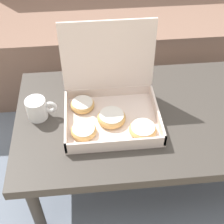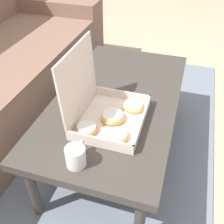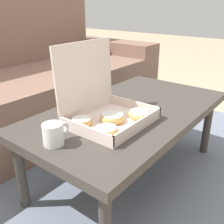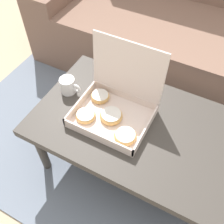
{
  "view_description": "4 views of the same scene",
  "coord_description": "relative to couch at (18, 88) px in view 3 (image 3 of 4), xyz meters",
  "views": [
    {
      "loc": [
        -0.26,
        -0.94,
        1.24
      ],
      "look_at": [
        -0.18,
        -0.14,
        0.44
      ],
      "focal_mm": 50.0,
      "sensor_mm": 36.0,
      "label": 1
    },
    {
      "loc": [
        -1.03,
        -0.4,
        1.16
      ],
      "look_at": [
        -0.18,
        -0.14,
        0.44
      ],
      "focal_mm": 42.0,
      "sensor_mm": 36.0,
      "label": 2
    },
    {
      "loc": [
        -0.98,
        -0.77,
        0.87
      ],
      "look_at": [
        -0.18,
        -0.14,
        0.44
      ],
      "focal_mm": 42.0,
      "sensor_mm": 36.0,
      "label": 3
    },
    {
      "loc": [
        0.17,
        -0.79,
        1.36
      ],
      "look_at": [
        -0.18,
        -0.14,
        0.44
      ],
      "focal_mm": 42.0,
      "sensor_mm": 36.0,
      "label": 4
    }
  ],
  "objects": [
    {
      "name": "ground_plane",
      "position": [
        0.0,
        -0.84,
        -0.31
      ],
      "size": [
        12.0,
        12.0,
        0.0
      ],
      "primitive_type": "plane",
      "color": "tan"
    },
    {
      "name": "area_rug",
      "position": [
        0.0,
        -0.54,
        -0.31
      ],
      "size": [
        2.38,
        1.92,
        0.01
      ],
      "primitive_type": "cube",
      "color": "slate",
      "rests_on": "ground_plane"
    },
    {
      "name": "couch",
      "position": [
        0.0,
        0.0,
        0.0
      ],
      "size": [
        2.26,
        0.86,
        0.97
      ],
      "color": "#7A5B4C",
      "rests_on": "ground_plane"
    },
    {
      "name": "coffee_table",
      "position": [
        0.0,
        -0.95,
        0.04
      ],
      "size": [
        1.08,
        0.6,
        0.39
      ],
      "color": "#3D3833",
      "rests_on": "ground_plane"
    },
    {
      "name": "pastry_box",
      "position": [
        -0.19,
        -0.95,
        0.14
      ],
      "size": [
        0.34,
        0.3,
        0.33
      ],
      "color": "silver",
      "rests_on": "coffee_table"
    },
    {
      "name": "coffee_mug",
      "position": [
        -0.45,
        -0.93,
        0.12
      ],
      "size": [
        0.11,
        0.08,
        0.08
      ],
      "color": "white",
      "rests_on": "coffee_table"
    }
  ]
}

